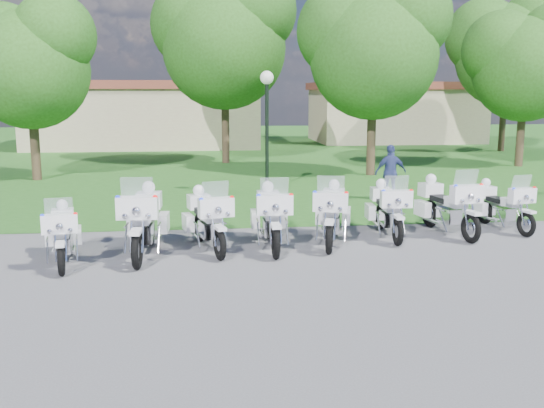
{
  "coord_description": "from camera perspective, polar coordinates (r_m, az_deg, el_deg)",
  "views": [
    {
      "loc": [
        -2.35,
        -11.94,
        3.38
      ],
      "look_at": [
        -0.88,
        1.2,
        0.95
      ],
      "focal_mm": 40.0,
      "sensor_mm": 36.0,
      "label": 1
    }
  ],
  "objects": [
    {
      "name": "motorcycle_4",
      "position": [
        13.85,
        5.68,
        -0.84
      ],
      "size": [
        1.21,
        2.41,
        1.65
      ],
      "rotation": [
        0.0,
        0.0,
        2.88
      ],
      "color": "black",
      "rests_on": "ground"
    },
    {
      "name": "bystander_c",
      "position": [
        19.6,
        11.1,
        2.9
      ],
      "size": [
        1.07,
        0.52,
        1.77
      ],
      "primitive_type": "imported",
      "rotation": [
        0.0,
        0.0,
        3.23
      ],
      "color": "#364081",
      "rests_on": "ground"
    },
    {
      "name": "motorcycle_1",
      "position": [
        13.02,
        -11.93,
        -1.5
      ],
      "size": [
        0.92,
        2.64,
        1.77
      ],
      "rotation": [
        0.0,
        0.0,
        3.1
      ],
      "color": "black",
      "rests_on": "ground"
    },
    {
      "name": "lamp_post",
      "position": [
        20.0,
        -0.48,
        9.59
      ],
      "size": [
        0.44,
        0.44,
        4.09
      ],
      "color": "black",
      "rests_on": "ground"
    },
    {
      "name": "motorcycle_2",
      "position": [
        13.3,
        -6.12,
        -1.39
      ],
      "size": [
        1.15,
        2.35,
        1.61
      ],
      "rotation": [
        0.0,
        0.0,
        3.39
      ],
      "color": "black",
      "rests_on": "ground"
    },
    {
      "name": "tree_0",
      "position": [
        25.47,
        -21.99,
        12.6
      ],
      "size": [
        5.31,
        4.53,
        7.07
      ],
      "color": "#38281C",
      "rests_on": "ground"
    },
    {
      "name": "motorcycle_3",
      "position": [
        13.39,
        -0.1,
        -1.14
      ],
      "size": [
        0.82,
        2.48,
        1.67
      ],
      "rotation": [
        0.0,
        0.0,
        3.13
      ],
      "color": "black",
      "rests_on": "ground"
    },
    {
      "name": "motorcycle_5",
      "position": [
        14.7,
        10.82,
        -0.47
      ],
      "size": [
        0.82,
        2.33,
        1.56
      ],
      "rotation": [
        0.0,
        0.0,
        3.09
      ],
      "color": "black",
      "rests_on": "ground"
    },
    {
      "name": "building_west",
      "position": [
        40.12,
        -11.73,
        8.33
      ],
      "size": [
        14.56,
        8.32,
        4.1
      ],
      "color": "tan",
      "rests_on": "ground"
    },
    {
      "name": "building_east",
      "position": [
        44.03,
        11.4,
        8.51
      ],
      "size": [
        11.44,
        7.28,
        4.1
      ],
      "color": "tan",
      "rests_on": "ground"
    },
    {
      "name": "motorcycle_6",
      "position": [
        15.29,
        16.12,
        -0.11
      ],
      "size": [
        1.07,
        2.46,
        1.66
      ],
      "rotation": [
        0.0,
        0.0,
        3.31
      ],
      "color": "black",
      "rests_on": "ground"
    },
    {
      "name": "motorcycle_0",
      "position": [
        12.82,
        -19.14,
        -2.66
      ],
      "size": [
        0.95,
        2.15,
        1.45
      ],
      "rotation": [
        0.0,
        0.0,
        3.32
      ],
      "color": "black",
      "rests_on": "ground"
    },
    {
      "name": "tree_3",
      "position": [
        30.44,
        22.7,
        12.45
      ],
      "size": [
        5.53,
        4.72,
        7.37
      ],
      "color": "#38281C",
      "rests_on": "ground"
    },
    {
      "name": "tree_4",
      "position": [
        38.21,
        21.21,
        13.71
      ],
      "size": [
        6.83,
        5.83,
        9.11
      ],
      "color": "#38281C",
      "rests_on": "ground"
    },
    {
      "name": "tree_2",
      "position": [
        25.55,
        9.45,
        14.75
      ],
      "size": [
        6.09,
        5.2,
        8.12
      ],
      "color": "#38281C",
      "rests_on": "ground"
    },
    {
      "name": "grass_lawn",
      "position": [
        39.15,
        -2.93,
        5.46
      ],
      "size": [
        100.0,
        48.0,
        0.01
      ],
      "primitive_type": "cube",
      "color": "#255C1D",
      "rests_on": "ground"
    },
    {
      "name": "tree_1",
      "position": [
        29.82,
        -4.63,
        15.54
      ],
      "size": [
        6.87,
        5.86,
        9.16
      ],
      "color": "#38281C",
      "rests_on": "ground"
    },
    {
      "name": "ground",
      "position": [
        12.63,
        4.6,
        -5.14
      ],
      "size": [
        100.0,
        100.0,
        0.0
      ],
      "primitive_type": "plane",
      "color": "#56565B",
      "rests_on": "ground"
    },
    {
      "name": "motorcycle_7",
      "position": [
        16.25,
        20.82,
        -0.08
      ],
      "size": [
        0.98,
        2.16,
        1.46
      ],
      "rotation": [
        0.0,
        0.0,
        3.34
      ],
      "color": "black",
      "rests_on": "ground"
    }
  ]
}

